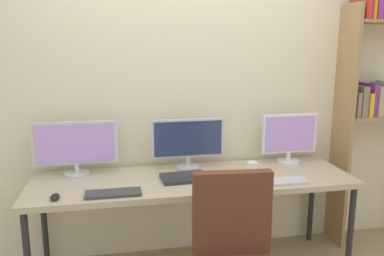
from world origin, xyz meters
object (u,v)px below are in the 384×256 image
Objects in this scene: desk at (193,184)px; keyboard_right at (280,182)px; laptop_closed at (184,178)px; coffee_mug at (253,168)px; monitor_center at (188,141)px; monitor_left at (76,146)px; bookshelf at (384,81)px; monitor_right at (289,137)px; computer_mouse at (55,197)px; keyboard_left at (113,193)px.

keyboard_right is (0.56, -0.23, 0.06)m from desk.
coffee_mug is at bearing -0.84° from laptop_closed.
monitor_center is 5.26× the size of coffee_mug.
bookshelf is at bearing 0.44° from monitor_left.
monitor_right is at bearing -0.00° from monitor_left.
keyboard_right is 3.93× the size of computer_mouse.
monitor_left is 1.57× the size of keyboard_right.
monitor_center is 0.82m from monitor_right.
desk is at bearing 22.33° from keyboard_left.
monitor_right is (0.82, -0.00, -0.00)m from monitor_center.
bookshelf is 20.23× the size of coffee_mug.
coffee_mug is at bearing 12.86° from keyboard_left.
monitor_center reaches higher than laptop_closed.
bookshelf reaches higher than computer_mouse.
keyboard_right is at bearing 0.28° from computer_mouse.
keyboard_left is 1.12m from keyboard_right.
keyboard_right is at bearing -38.30° from monitor_center.
laptop_closed reaches higher than keyboard_right.
monitor_center is 1.03m from computer_mouse.
bookshelf is 0.92m from monitor_right.
laptop_closed is at bearing -177.36° from coffee_mug.
monitor_left is at bearing 158.90° from laptop_closed.
monitor_right is 1.40× the size of laptop_closed.
bookshelf is at bearing 11.88° from keyboard_left.
computer_mouse is (-0.91, -0.24, 0.07)m from desk.
monitor_right is at bearing 11.46° from laptop_closed.
monitor_right is 4.65× the size of computer_mouse.
monitor_right is 0.46m from coffee_mug.
keyboard_left is at bearing -162.21° from monitor_right.
monitor_right reaches higher than coffee_mug.
monitor_center is at bearing 180.00° from monitor_right.
monitor_center reaches higher than coffee_mug.
keyboard_right is 0.26m from coffee_mug.
monitor_left reaches higher than computer_mouse.
bookshelf is 1.69m from monitor_center.
keyboard_left is 0.93× the size of keyboard_right.
keyboard_right is (1.12, 0.00, 0.00)m from keyboard_left.
bookshelf is (1.63, 0.23, 0.69)m from desk.
coffee_mug is at bearing 9.90° from computer_mouse.
computer_mouse is 1.37m from coffee_mug.
coffee_mug is at bearing -9.62° from monitor_left.
monitor_center reaches higher than keyboard_left.
monitor_right is 0.94m from laptop_closed.
monitor_right is at bearing 14.54° from desk.
desk is at bearing 14.61° from computer_mouse.
monitor_right is at bearing -178.68° from bookshelf.
bookshelf reaches higher than keyboard_left.
desk is 3.84× the size of monitor_left.
keyboard_left is 3.30× the size of coffee_mug.
desk is 0.94m from computer_mouse.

